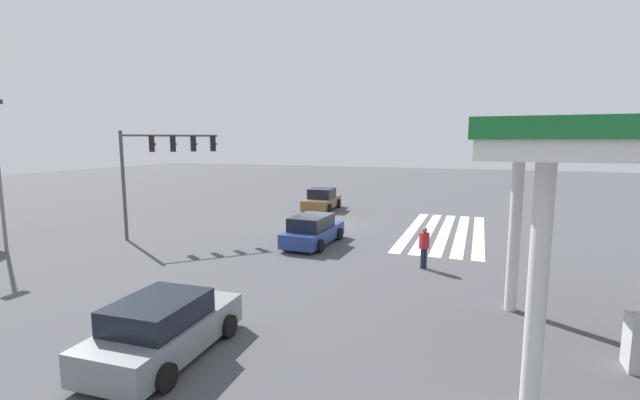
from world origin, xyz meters
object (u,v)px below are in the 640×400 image
(car_1, at_px, (164,328))
(car_2, at_px, (322,200))
(pedestrian, at_px, (424,245))
(car_0, at_px, (313,231))
(traffic_signal_mast, at_px, (161,157))

(car_1, relative_size, car_2, 0.96)
(car_2, xyz_separation_m, pedestrian, (-13.05, -9.42, 0.23))
(car_1, xyz_separation_m, pedestrian, (9.87, -5.13, 0.27))
(pedestrian, bearing_deg, car_0, 24.91)
(car_0, distance_m, car_2, 11.33)
(car_1, distance_m, pedestrian, 11.12)
(traffic_signal_mast, xyz_separation_m, car_2, (11.97, -5.00, -3.69))
(car_1, distance_m, car_2, 23.31)
(traffic_signal_mast, xyz_separation_m, pedestrian, (-1.08, -14.42, -3.46))
(car_2, bearing_deg, car_0, 14.49)
(traffic_signal_mast, distance_m, car_2, 13.49)
(car_0, distance_m, car_1, 12.16)
(pedestrian, bearing_deg, car_1, 108.41)
(traffic_signal_mast, distance_m, pedestrian, 14.87)
(car_2, distance_m, pedestrian, 16.10)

